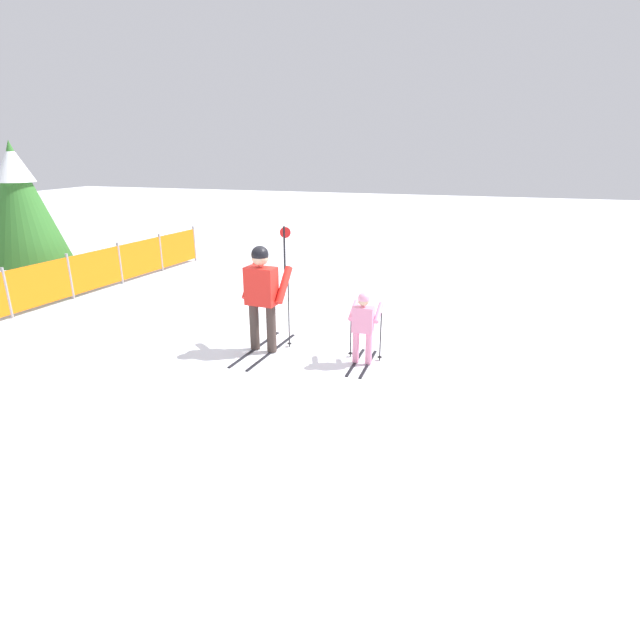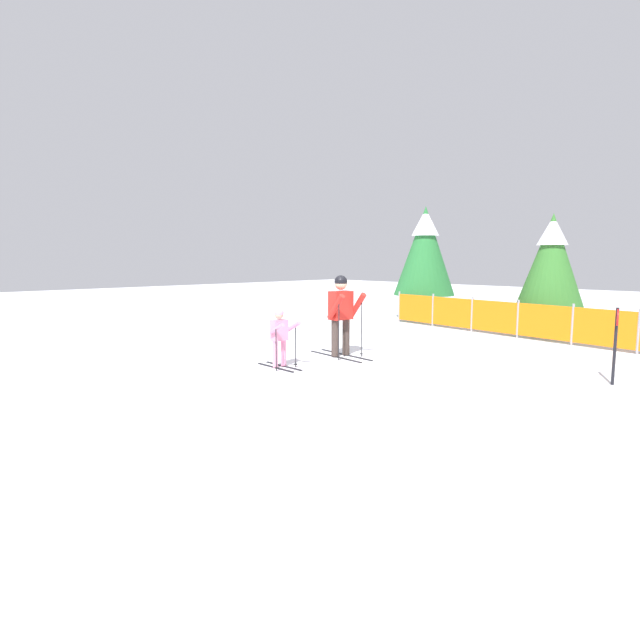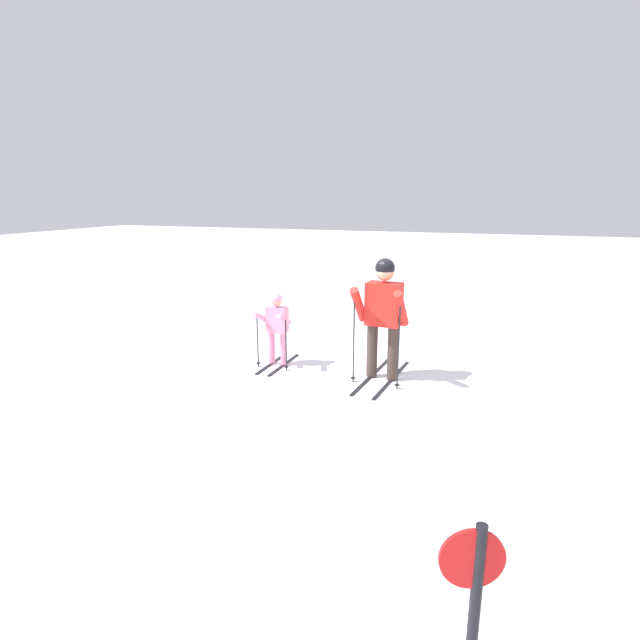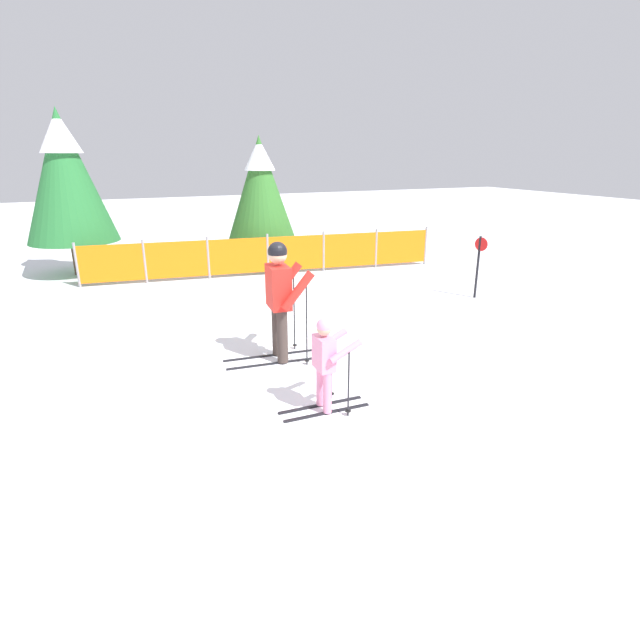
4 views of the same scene
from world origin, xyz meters
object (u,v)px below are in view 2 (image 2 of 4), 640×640
at_px(conifer_far, 551,260).
at_px(skier_child, 280,333).
at_px(skier_adult, 341,308).
at_px(trail_marker, 616,337).
at_px(safety_fence, 518,319).
at_px(conifer_near, 425,250).

bearing_deg(conifer_far, skier_child, -102.45).
height_order(skier_adult, conifer_far, conifer_far).
bearing_deg(skier_child, trail_marker, 33.69).
bearing_deg(safety_fence, skier_child, -102.55).
xyz_separation_m(skier_adult, conifer_far, (1.78, 6.58, 1.03)).
xyz_separation_m(skier_adult, trail_marker, (4.89, 1.49, -0.24)).
height_order(skier_child, safety_fence, skier_child).
relative_size(skier_child, safety_fence, 0.13).
bearing_deg(skier_child, conifer_near, 108.46).
distance_m(skier_adult, conifer_far, 6.89).
bearing_deg(skier_adult, conifer_near, 116.77).
height_order(skier_adult, trail_marker, skier_adult).
height_order(safety_fence, trail_marker, trail_marker).
bearing_deg(skier_adult, skier_child, -86.08).
relative_size(safety_fence, conifer_near, 2.22).
relative_size(skier_child, conifer_far, 0.34).
bearing_deg(conifer_near, trail_marker, -36.63).
distance_m(conifer_far, conifer_near, 4.70).
height_order(skier_child, conifer_near, conifer_near).
distance_m(safety_fence, conifer_near, 5.16).
relative_size(skier_adult, trail_marker, 1.35).
distance_m(skier_adult, skier_child, 1.72).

